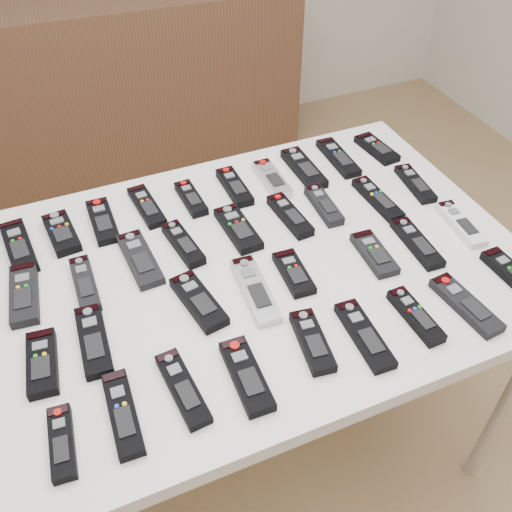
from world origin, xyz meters
name	(u,v)px	position (x,y,z in m)	size (l,w,h in m)	color
ground	(267,450)	(0.00, 0.00, 0.00)	(4.00, 4.00, 0.00)	#93724B
table	(256,279)	(-0.01, 0.07, 0.72)	(1.25, 0.88, 0.78)	white
sideboard	(125,88)	(0.04, 1.78, 0.42)	(1.67, 0.38, 0.84)	#523121
remote_0	(19,247)	(-0.52, 0.33, 0.79)	(0.06, 0.19, 0.02)	black
remote_1	(62,233)	(-0.41, 0.34, 0.79)	(0.06, 0.15, 0.02)	black
remote_2	(103,221)	(-0.31, 0.35, 0.79)	(0.06, 0.17, 0.02)	black
remote_3	(147,206)	(-0.19, 0.37, 0.79)	(0.05, 0.17, 0.02)	black
remote_4	(191,198)	(-0.08, 0.35, 0.79)	(0.04, 0.14, 0.02)	black
remote_5	(234,187)	(0.05, 0.35, 0.79)	(0.05, 0.16, 0.02)	black
remote_6	(272,179)	(0.16, 0.35, 0.79)	(0.05, 0.17, 0.02)	#B7B7BC
remote_7	(304,168)	(0.26, 0.36, 0.79)	(0.06, 0.19, 0.02)	black
remote_8	(338,158)	(0.38, 0.37, 0.79)	(0.05, 0.19, 0.02)	black
remote_9	(377,148)	(0.50, 0.37, 0.79)	(0.06, 0.15, 0.02)	black
remote_10	(24,294)	(-0.52, 0.16, 0.79)	(0.06, 0.18, 0.02)	black
remote_11	(85,284)	(-0.39, 0.15, 0.79)	(0.05, 0.17, 0.02)	black
remote_12	(140,259)	(-0.26, 0.18, 0.79)	(0.06, 0.19, 0.02)	black
remote_13	(183,244)	(-0.15, 0.19, 0.79)	(0.04, 0.16, 0.02)	black
remote_14	(238,228)	(-0.01, 0.19, 0.79)	(0.06, 0.17, 0.02)	black
remote_15	(290,215)	(0.13, 0.18, 0.79)	(0.05, 0.17, 0.02)	black
remote_16	(324,205)	(0.23, 0.19, 0.79)	(0.04, 0.16, 0.02)	black
remote_17	(378,199)	(0.38, 0.15, 0.79)	(0.05, 0.19, 0.02)	black
remote_18	(415,184)	(0.51, 0.17, 0.79)	(0.04, 0.16, 0.02)	black
remote_19	(42,363)	(-0.51, -0.04, 0.79)	(0.06, 0.15, 0.02)	black
remote_20	(94,340)	(-0.41, -0.02, 0.79)	(0.05, 0.18, 0.02)	black
remote_21	(199,301)	(-0.18, -0.01, 0.79)	(0.06, 0.17, 0.02)	black
remote_22	(255,290)	(-0.05, -0.02, 0.79)	(0.05, 0.20, 0.02)	#B7B7BC
remote_23	(294,273)	(0.05, -0.01, 0.79)	(0.05, 0.14, 0.02)	black
remote_24	(374,254)	(0.25, -0.02, 0.79)	(0.06, 0.15, 0.02)	black
remote_25	(417,243)	(0.37, -0.03, 0.79)	(0.05, 0.18, 0.02)	black
remote_26	(461,224)	(0.51, -0.02, 0.79)	(0.05, 0.17, 0.02)	silver
remote_27	(62,443)	(-0.50, -0.23, 0.79)	(0.04, 0.14, 0.02)	black
remote_28	(123,413)	(-0.39, -0.21, 0.79)	(0.05, 0.18, 0.02)	black
remote_29	(183,388)	(-0.28, -0.20, 0.79)	(0.05, 0.18, 0.02)	black
remote_30	(246,375)	(-0.16, -0.22, 0.79)	(0.06, 0.17, 0.02)	black
remote_31	(312,341)	(0.00, -0.20, 0.79)	(0.05, 0.16, 0.02)	black
remote_32	(364,335)	(0.11, -0.23, 0.79)	(0.05, 0.18, 0.02)	black
remote_33	(416,316)	(0.23, -0.23, 0.79)	(0.04, 0.16, 0.02)	black
remote_34	(466,305)	(0.35, -0.24, 0.79)	(0.05, 0.18, 0.02)	black
remote_35	(512,274)	(0.51, -0.21, 0.79)	(0.05, 0.16, 0.02)	black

